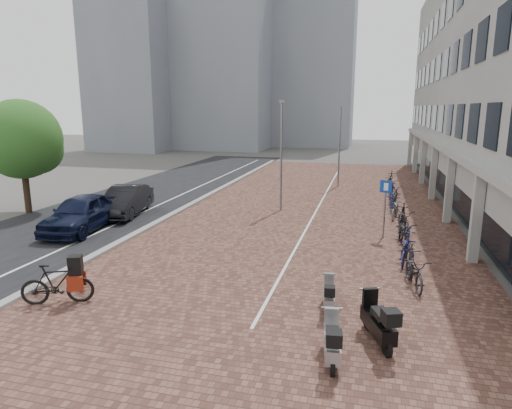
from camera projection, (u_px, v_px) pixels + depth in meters
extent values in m
plane|color=#474442|center=(211.00, 279.00, 14.79)|extent=(140.00, 140.00, 0.00)
cube|color=brown|center=(315.00, 207.00, 25.65)|extent=(14.50, 42.00, 0.04)
cube|color=black|center=(144.00, 197.00, 28.34)|extent=(8.00, 50.00, 0.03)
cube|color=gray|center=(201.00, 199.00, 27.37)|extent=(0.35, 42.00, 0.14)
cube|color=white|center=(172.00, 199.00, 27.85)|extent=(0.12, 44.00, 0.00)
cube|color=white|center=(319.00, 206.00, 25.60)|extent=(0.10, 30.00, 0.00)
cube|color=black|center=(447.00, 173.00, 27.22)|extent=(0.15, 38.00, 3.20)
cube|color=#A2A29D|center=(446.00, 144.00, 26.89)|extent=(1.60, 38.00, 0.30)
cube|color=#A2A29D|center=(476.00, 218.00, 16.06)|extent=(0.35, 0.35, 3.40)
cube|color=#A2A29D|center=(449.00, 189.00, 21.74)|extent=(0.35, 0.35, 3.40)
cube|color=#A2A29D|center=(433.00, 172.00, 27.41)|extent=(0.35, 0.35, 3.40)
cube|color=#A2A29D|center=(423.00, 161.00, 33.09)|extent=(0.35, 0.35, 3.40)
cube|color=#A2A29D|center=(416.00, 154.00, 38.76)|extent=(0.35, 0.35, 3.40)
cube|color=#A2A29D|center=(410.00, 148.00, 44.44)|extent=(0.35, 0.35, 3.40)
cube|color=gray|center=(220.00, 31.00, 60.68)|extent=(14.00, 12.00, 32.00)
cube|color=gray|center=(313.00, 57.00, 65.02)|extent=(12.00, 10.00, 26.00)
cube|color=gray|center=(134.00, 74.00, 58.73)|extent=(10.00, 10.00, 20.00)
imported|color=black|center=(81.00, 213.00, 20.53)|extent=(2.57, 5.15, 1.69)
imported|color=black|center=(126.00, 201.00, 23.58)|extent=(2.41, 4.89, 1.54)
imported|color=black|center=(57.00, 284.00, 12.82)|extent=(2.11, 1.35, 1.23)
cube|color=black|center=(55.00, 266.00, 12.70)|extent=(0.48, 0.46, 0.55)
cube|color=maroon|center=(50.00, 281.00, 12.86)|extent=(0.44, 0.28, 0.43)
cube|color=maroon|center=(64.00, 283.00, 12.75)|extent=(0.44, 0.28, 0.43)
cylinder|color=slate|center=(384.00, 212.00, 19.27)|extent=(0.07, 0.07, 2.36)
cube|color=#0C379E|center=(386.00, 187.00, 19.00)|extent=(0.51, 0.26, 0.54)
cylinder|color=gray|center=(281.00, 157.00, 24.08)|extent=(0.12, 0.12, 5.96)
cylinder|color=slate|center=(339.00, 148.00, 31.55)|extent=(0.12, 0.12, 5.70)
cylinder|color=#382619|center=(26.00, 189.00, 23.91)|extent=(0.34, 0.34, 2.67)
sphere|color=#28561D|center=(21.00, 139.00, 23.34)|extent=(4.19, 4.19, 4.19)
sphere|color=#28561D|center=(37.00, 149.00, 23.89)|extent=(2.67, 2.67, 2.67)
imported|color=black|center=(414.00, 272.00, 14.04)|extent=(1.00, 2.06, 1.04)
imported|color=black|center=(411.00, 260.00, 15.13)|extent=(0.53, 1.76, 1.05)
imported|color=#15173B|center=(405.00, 250.00, 16.24)|extent=(0.96, 2.05, 1.04)
imported|color=#171B3F|center=(408.00, 241.00, 17.29)|extent=(0.66, 1.79, 1.05)
imported|color=black|center=(405.00, 233.00, 18.39)|extent=(0.91, 2.04, 1.04)
imported|color=black|center=(401.00, 226.00, 19.50)|extent=(0.70, 1.79, 1.05)
imported|color=black|center=(404.00, 220.00, 20.54)|extent=(0.98, 2.05, 1.04)
imported|color=black|center=(403.00, 214.00, 21.62)|extent=(0.75, 1.80, 1.05)
imported|color=#605C57|center=(396.00, 209.00, 22.78)|extent=(1.03, 2.06, 1.04)
imported|color=#16173F|center=(393.00, 204.00, 23.88)|extent=(0.66, 1.79, 1.05)
imported|color=black|center=(393.00, 200.00, 24.96)|extent=(0.80, 2.01, 1.04)
imported|color=#141539|center=(391.00, 196.00, 26.06)|extent=(0.54, 1.76, 1.05)
imported|color=#222228|center=(396.00, 193.00, 27.06)|extent=(0.84, 2.02, 1.04)
imported|color=#491513|center=(391.00, 189.00, 28.22)|extent=(0.56, 1.76, 1.05)
imported|color=black|center=(392.00, 187.00, 29.27)|extent=(0.86, 2.02, 1.04)
imported|color=black|center=(389.00, 184.00, 30.40)|extent=(0.81, 1.81, 1.05)
imported|color=#625E59|center=(391.00, 181.00, 31.45)|extent=(0.84, 2.02, 1.04)
imported|color=black|center=(391.00, 179.00, 32.52)|extent=(0.62, 1.78, 1.05)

